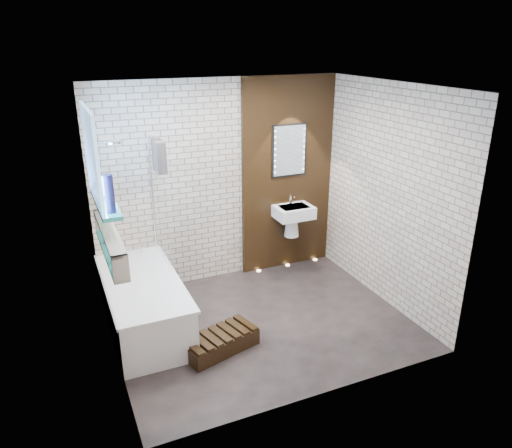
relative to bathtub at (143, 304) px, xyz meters
name	(u,v)px	position (x,y,z in m)	size (l,w,h in m)	color
ground	(261,322)	(1.22, -0.45, -0.29)	(3.20, 3.20, 0.00)	black
room_shell	(262,215)	(1.22, -0.45, 1.01)	(3.24, 3.20, 2.60)	tan
walnut_panel	(287,176)	(2.17, 0.82, 1.01)	(1.30, 0.06, 2.60)	black
clerestory_window	(95,167)	(-0.34, -0.10, 1.61)	(0.18, 1.00, 0.94)	#7FADE0
display_niche	(110,242)	(-0.31, -0.30, 0.91)	(0.14, 1.30, 0.26)	teal
bathtub	(143,304)	(0.00, 0.00, 0.00)	(0.79, 1.74, 0.70)	white
bath_screen	(160,203)	(0.35, 0.44, 0.99)	(0.01, 0.78, 1.40)	white
towel	(159,156)	(0.35, 0.29, 1.56)	(0.10, 0.26, 0.34)	black
shower_head	(113,142)	(-0.08, 0.50, 1.71)	(0.18, 0.18, 0.02)	silver
washbasin	(293,216)	(2.17, 0.62, 0.50)	(0.50, 0.36, 0.58)	white
led_mirror	(289,150)	(2.17, 0.78, 1.36)	(0.50, 0.02, 0.70)	black
walnut_step	(220,343)	(0.62, -0.75, -0.20)	(0.78, 0.35, 0.17)	black
niche_bottles	(113,251)	(-0.31, -0.44, 0.88)	(0.06, 0.77, 0.15)	#AB641A
sill_vases	(104,188)	(-0.28, -0.06, 1.38)	(0.21, 0.64, 0.35)	white
floor_uplights	(288,265)	(2.17, 0.75, -0.29)	(0.96, 0.06, 0.01)	#FFD899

